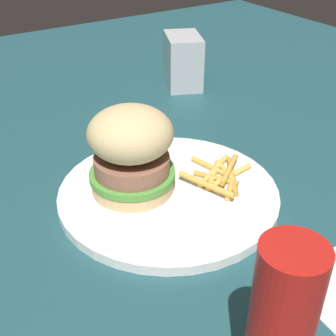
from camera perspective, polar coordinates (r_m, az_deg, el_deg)
The scene contains 6 objects.
ground_plane at distance 0.56m, azimuth -1.07°, elevation -4.09°, with size 1.60×1.60×0.00m, color #1E474C.
plate at distance 0.56m, azimuth 0.00°, elevation -3.12°, with size 0.27×0.27×0.01m, color white.
sandwich at distance 0.53m, azimuth -4.60°, elevation 2.21°, with size 0.10×0.10×0.11m.
fries_pile at distance 0.58m, azimuth 6.56°, elevation -0.89°, with size 0.10×0.10×0.01m.
napkin_dispenser at distance 0.87m, azimuth 1.87°, elevation 13.11°, with size 0.09×0.06×0.09m, color #B7BABF.
ketchup_bottle at distance 0.33m, azimuth 13.64°, elevation -19.28°, with size 0.04×0.04×0.15m, color #B21914.
Camera 1 is at (-0.23, -0.38, 0.33)m, focal length 49.15 mm.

